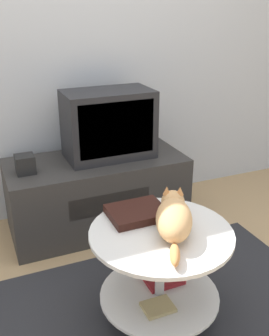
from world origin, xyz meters
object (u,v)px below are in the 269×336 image
Objects in this scene: speaker at (25,164)px; cat at (174,217)px; dvd_box at (137,212)px; tv at (109,124)px.

speaker is 1.06m from cat.
cat reaches higher than dvd_box.
tv is at bearing 6.81° from speaker.
cat is at bearing -62.66° from speaker.
cat is at bearing -60.77° from dvd_box.
speaker is 0.86m from dvd_box.
cat is (-0.07, -1.00, -0.13)m from tv.
tv is 1.01m from cat.
speaker is at bearing -173.19° from tv.
dvd_box is at bearing 56.27° from cat.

